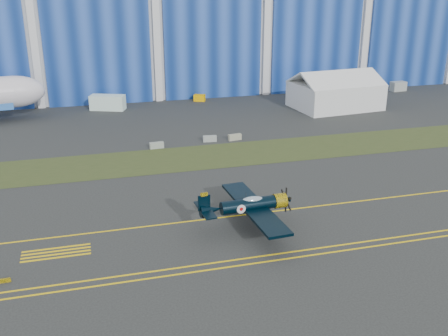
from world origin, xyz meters
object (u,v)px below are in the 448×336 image
object	(u,v)px
warbird	(249,205)
tent	(336,89)
tug	(200,98)
shipping_container	(108,103)

from	to	relation	value
warbird	tent	xyz separation A→B (m)	(30.58, 42.86, 1.06)
tug	warbird	bearing A→B (deg)	-74.87
shipping_container	tent	bearing A→B (deg)	8.11
warbird	tug	xyz separation A→B (m)	(7.53, 54.88, -1.84)
tug	tent	bearing A→B (deg)	-4.60
warbird	tug	bearing A→B (deg)	78.77
warbird	tent	distance (m)	52.66
tent	shipping_container	size ratio (longest dim) A/B	2.62
shipping_container	tug	size ratio (longest dim) A/B	2.89
warbird	shipping_container	size ratio (longest dim) A/B	2.14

